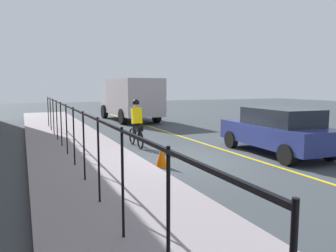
% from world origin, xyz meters
% --- Properties ---
extents(ground_plane, '(80.00, 80.00, 0.00)m').
position_xyz_m(ground_plane, '(0.00, 0.00, 0.00)').
color(ground_plane, '#3B4147').
extents(lane_line_centre, '(36.00, 0.12, 0.01)m').
position_xyz_m(lane_line_centre, '(0.00, -1.60, 0.00)').
color(lane_line_centre, yellow).
rests_on(lane_line_centre, ground).
extents(sidewalk, '(40.00, 3.20, 0.15)m').
position_xyz_m(sidewalk, '(0.00, 3.40, 0.07)').
color(sidewalk, gray).
rests_on(sidewalk, ground).
extents(iron_fence, '(17.53, 0.04, 1.60)m').
position_xyz_m(iron_fence, '(1.00, 3.80, 1.31)').
color(iron_fence, black).
rests_on(iron_fence, sidewalk).
extents(cyclist_lead, '(1.71, 0.37, 1.83)m').
position_xyz_m(cyclist_lead, '(2.85, 1.12, 0.91)').
color(cyclist_lead, black).
rests_on(cyclist_lead, ground).
extents(patrol_sedan, '(4.47, 2.07, 1.58)m').
position_xyz_m(patrol_sedan, '(-0.34, -2.86, 0.82)').
color(patrol_sedan, navy).
rests_on(patrol_sedan, ground).
extents(box_truck_background, '(6.77, 2.68, 2.78)m').
position_xyz_m(box_truck_background, '(12.15, -1.54, 1.55)').
color(box_truck_background, '#B6ADB1').
rests_on(box_truck_background, ground).
extents(traffic_cone_near, '(0.36, 0.36, 0.64)m').
position_xyz_m(traffic_cone_near, '(-0.41, 1.46, 0.32)').
color(traffic_cone_near, '#F26405').
rests_on(traffic_cone_near, ground).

